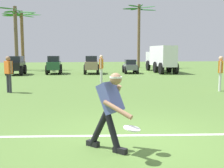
% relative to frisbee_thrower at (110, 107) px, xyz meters
% --- Properties ---
extents(ground_plane, '(80.00, 80.00, 0.00)m').
position_rel_frisbee_thrower_xyz_m(ground_plane, '(0.70, 0.56, -0.79)').
color(ground_plane, '#517332').
extents(field_line_paint, '(27.45, 3.70, 0.01)m').
position_rel_frisbee_thrower_xyz_m(field_line_paint, '(0.70, 0.81, -0.79)').
color(field_line_paint, white).
rests_on(field_line_paint, ground_plane).
extents(frisbee_thrower, '(0.71, 0.98, 1.41)m').
position_rel_frisbee_thrower_xyz_m(frisbee_thrower, '(0.00, 0.00, 0.00)').
color(frisbee_thrower, black).
rests_on(frisbee_thrower, ground_plane).
extents(frisbee_in_flight, '(0.37, 0.37, 0.07)m').
position_rel_frisbee_thrower_xyz_m(frisbee_in_flight, '(0.26, -0.56, -0.24)').
color(frisbee_in_flight, white).
extents(teammate_near_sideline, '(0.35, 0.46, 1.56)m').
position_rel_frisbee_thrower_xyz_m(teammate_near_sideline, '(6.03, 6.63, 0.15)').
color(teammate_near_sideline, silver).
rests_on(teammate_near_sideline, ground_plane).
extents(teammate_midfield, '(0.28, 0.49, 1.56)m').
position_rel_frisbee_thrower_xyz_m(teammate_midfield, '(1.21, 10.56, 0.15)').
color(teammate_midfield, silver).
rests_on(teammate_midfield, ground_plane).
extents(teammate_deep, '(0.38, 0.41, 1.56)m').
position_rel_frisbee_thrower_xyz_m(teammate_deep, '(-3.15, 7.69, 0.15)').
color(teammate_deep, '#33333D').
rests_on(teammate_deep, ground_plane).
extents(parked_car_slot_a, '(1.24, 2.38, 1.40)m').
position_rel_frisbee_thrower_xyz_m(parked_car_slot_a, '(-4.39, 17.15, -0.05)').
color(parked_car_slot_a, black).
rests_on(parked_car_slot_a, ground_plane).
extents(parked_car_slot_b, '(1.23, 2.38, 1.40)m').
position_rel_frisbee_thrower_xyz_m(parked_car_slot_b, '(-1.61, 17.62, -0.05)').
color(parked_car_slot_b, '#235133').
rests_on(parked_car_slot_b, ground_plane).
extents(parked_car_slot_c, '(1.39, 2.44, 1.40)m').
position_rel_frisbee_thrower_xyz_m(parked_car_slot_c, '(1.29, 17.23, -0.05)').
color(parked_car_slot_c, '#998466').
rests_on(parked_car_slot_c, ground_plane).
extents(parked_car_slot_d, '(1.28, 2.28, 1.10)m').
position_rel_frisbee_thrower_xyz_m(parked_car_slot_d, '(4.40, 17.17, -0.23)').
color(parked_car_slot_d, slate).
rests_on(parked_car_slot_d, ground_plane).
extents(box_truck, '(1.68, 5.96, 2.20)m').
position_rel_frisbee_thrower_xyz_m(box_truck, '(7.22, 17.98, 0.44)').
color(box_truck, silver).
rests_on(box_truck, ground_plane).
extents(palm_tree_far_left, '(3.54, 2.96, 5.77)m').
position_rel_frisbee_thrower_xyz_m(palm_tree_far_left, '(-5.11, 22.05, 2.63)').
color(palm_tree_far_left, brown).
rests_on(palm_tree_far_left, ground_plane).
extents(palm_tree_left_of_centre, '(3.68, 3.55, 5.52)m').
position_rel_frisbee_thrower_xyz_m(palm_tree_left_of_centre, '(-4.71, 23.07, 2.77)').
color(palm_tree_left_of_centre, brown).
rests_on(palm_tree_left_of_centre, ground_plane).
extents(palm_tree_right_of_centre, '(3.61, 3.64, 6.61)m').
position_rel_frisbee_thrower_xyz_m(palm_tree_right_of_centre, '(7.02, 24.33, 3.37)').
color(palm_tree_right_of_centre, brown).
rests_on(palm_tree_right_of_centre, ground_plane).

